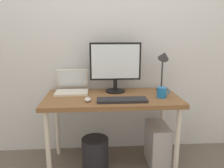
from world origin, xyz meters
name	(u,v)px	position (x,y,z in m)	size (l,w,h in m)	color
ground_plane	(112,163)	(0.00, 0.00, 0.00)	(6.00, 6.00, 0.00)	#665B51
back_wall	(110,33)	(0.00, 0.36, 1.30)	(4.40, 0.04, 2.60)	silver
desk	(112,104)	(0.00, 0.00, 0.64)	(1.26, 0.60, 0.71)	brown
monitor	(115,64)	(0.05, 0.17, 0.99)	(0.51, 0.20, 0.50)	black
laptop	(72,86)	(-0.39, 0.19, 0.77)	(0.32, 0.28, 0.22)	silver
desk_lamp	(164,62)	(0.53, 0.17, 1.02)	(0.11, 0.16, 0.43)	#333338
keyboard	(122,100)	(0.08, -0.16, 0.72)	(0.44, 0.14, 0.02)	#232328
mouse	(88,99)	(-0.22, -0.14, 0.73)	(0.06, 0.09, 0.03)	silver
coffee_mug	(162,92)	(0.46, -0.07, 0.76)	(0.12, 0.09, 0.10)	#1E72BF
computer_tower	(157,144)	(0.45, -0.03, 0.21)	(0.18, 0.36, 0.42)	#B2B2B7
wastebasket	(95,153)	(-0.17, -0.04, 0.15)	(0.26, 0.26, 0.30)	#232328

